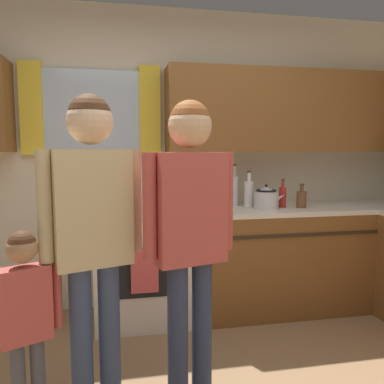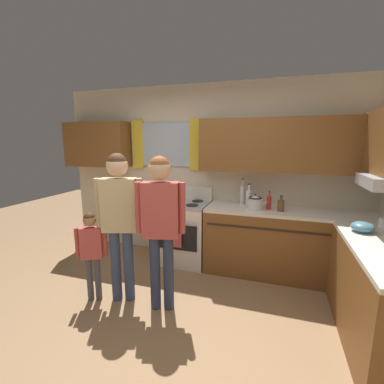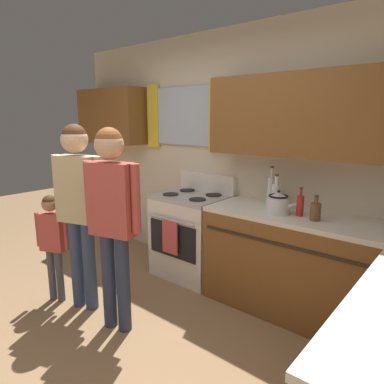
{
  "view_description": "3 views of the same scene",
  "coord_description": "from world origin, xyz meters",
  "px_view_note": "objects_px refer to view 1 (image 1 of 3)",
  "views": [
    {
      "loc": [
        -0.43,
        -1.57,
        1.39
      ],
      "look_at": [
        0.01,
        0.65,
        1.14
      ],
      "focal_mm": 36.37,
      "sensor_mm": 36.0,
      "label": 1
    },
    {
      "loc": [
        1.04,
        -2.02,
        1.78
      ],
      "look_at": [
        0.18,
        0.68,
        1.24
      ],
      "focal_mm": 24.92,
      "sensor_mm": 36.0,
      "label": 2
    },
    {
      "loc": [
        2.07,
        -1.21,
        1.7
      ],
      "look_at": [
        0.19,
        1.02,
        1.08
      ],
      "focal_mm": 32.32,
      "sensor_mm": 36.0,
      "label": 3
    }
  ],
  "objects_px": {
    "adult_in_plaid": "(190,220)",
    "small_child": "(25,312)",
    "bottle_sauce_red": "(283,197)",
    "bottle_milk_white": "(249,193)",
    "bottle_squat_brown": "(301,199)",
    "stove_oven": "(142,263)",
    "stovetop_kettle": "(266,198)",
    "adult_holding_child": "(92,220)",
    "bottle_tall_clear": "(234,190)"
  },
  "relations": [
    {
      "from": "bottle_milk_white",
      "to": "stovetop_kettle",
      "type": "xyz_separation_m",
      "value": [
        0.1,
        -0.15,
        -0.02
      ]
    },
    {
      "from": "bottle_sauce_red",
      "to": "adult_holding_child",
      "type": "distance_m",
      "value": 1.89
    },
    {
      "from": "stove_oven",
      "to": "adult_in_plaid",
      "type": "xyz_separation_m",
      "value": [
        0.18,
        -1.18,
        0.57
      ]
    },
    {
      "from": "stove_oven",
      "to": "bottle_sauce_red",
      "type": "distance_m",
      "value": 1.31
    },
    {
      "from": "bottle_sauce_red",
      "to": "bottle_tall_clear",
      "type": "distance_m",
      "value": 0.42
    },
    {
      "from": "adult_holding_child",
      "to": "small_child",
      "type": "height_order",
      "value": "adult_holding_child"
    },
    {
      "from": "stovetop_kettle",
      "to": "bottle_tall_clear",
      "type": "bearing_deg",
      "value": 128.74
    },
    {
      "from": "small_child",
      "to": "bottle_squat_brown",
      "type": "bearing_deg",
      "value": 31.09
    },
    {
      "from": "stove_oven",
      "to": "stovetop_kettle",
      "type": "xyz_separation_m",
      "value": [
        1.03,
        -0.09,
        0.53
      ]
    },
    {
      "from": "bottle_squat_brown",
      "to": "adult_in_plaid",
      "type": "relative_size",
      "value": 0.12
    },
    {
      "from": "bottle_sauce_red",
      "to": "adult_in_plaid",
      "type": "height_order",
      "value": "adult_in_plaid"
    },
    {
      "from": "adult_in_plaid",
      "to": "small_child",
      "type": "bearing_deg",
      "value": -173.26
    },
    {
      "from": "stove_oven",
      "to": "small_child",
      "type": "height_order",
      "value": "stove_oven"
    },
    {
      "from": "adult_in_plaid",
      "to": "bottle_sauce_red",
      "type": "bearing_deg",
      "value": 48.12
    },
    {
      "from": "bottle_sauce_red",
      "to": "bottle_tall_clear",
      "type": "relative_size",
      "value": 0.67
    },
    {
      "from": "stove_oven",
      "to": "small_child",
      "type": "bearing_deg",
      "value": -115.94
    },
    {
      "from": "bottle_squat_brown",
      "to": "adult_in_plaid",
      "type": "xyz_separation_m",
      "value": [
        -1.17,
        -1.09,
        0.06
      ]
    },
    {
      "from": "bottle_squat_brown",
      "to": "stovetop_kettle",
      "type": "distance_m",
      "value": 0.32
    },
    {
      "from": "bottle_sauce_red",
      "to": "bottle_tall_clear",
      "type": "bearing_deg",
      "value": 152.57
    },
    {
      "from": "small_child",
      "to": "bottle_tall_clear",
      "type": "bearing_deg",
      "value": 44.56
    },
    {
      "from": "bottle_milk_white",
      "to": "bottle_tall_clear",
      "type": "bearing_deg",
      "value": 135.37
    },
    {
      "from": "small_child",
      "to": "adult_in_plaid",
      "type": "bearing_deg",
      "value": 6.74
    },
    {
      "from": "stove_oven",
      "to": "bottle_sauce_red",
      "type": "xyz_separation_m",
      "value": [
        1.2,
        -0.03,
        0.53
      ]
    },
    {
      "from": "stove_oven",
      "to": "bottle_tall_clear",
      "type": "bearing_deg",
      "value": 10.82
    },
    {
      "from": "adult_in_plaid",
      "to": "stove_oven",
      "type": "bearing_deg",
      "value": 98.66
    },
    {
      "from": "bottle_sauce_red",
      "to": "bottle_milk_white",
      "type": "height_order",
      "value": "bottle_milk_white"
    },
    {
      "from": "bottle_squat_brown",
      "to": "bottle_tall_clear",
      "type": "distance_m",
      "value": 0.58
    },
    {
      "from": "bottle_tall_clear",
      "to": "adult_in_plaid",
      "type": "xyz_separation_m",
      "value": [
        -0.65,
        -1.34,
        -0.01
      ]
    },
    {
      "from": "bottle_milk_white",
      "to": "bottle_tall_clear",
      "type": "distance_m",
      "value": 0.14
    },
    {
      "from": "bottle_sauce_red",
      "to": "small_child",
      "type": "height_order",
      "value": "bottle_sauce_red"
    },
    {
      "from": "bottle_milk_white",
      "to": "stovetop_kettle",
      "type": "bearing_deg",
      "value": -56.43
    },
    {
      "from": "bottle_squat_brown",
      "to": "bottle_tall_clear",
      "type": "relative_size",
      "value": 0.56
    },
    {
      "from": "stovetop_kettle",
      "to": "adult_holding_child",
      "type": "bearing_deg",
      "value": -141.38
    },
    {
      "from": "adult_holding_child",
      "to": "stove_oven",
      "type": "bearing_deg",
      "value": 75.07
    },
    {
      "from": "bottle_squat_brown",
      "to": "adult_holding_child",
      "type": "height_order",
      "value": "adult_holding_child"
    },
    {
      "from": "bottle_tall_clear",
      "to": "adult_holding_child",
      "type": "relative_size",
      "value": 0.22
    },
    {
      "from": "bottle_milk_white",
      "to": "small_child",
      "type": "xyz_separation_m",
      "value": [
        -1.55,
        -1.33,
        -0.38
      ]
    },
    {
      "from": "bottle_squat_brown",
      "to": "small_child",
      "type": "xyz_separation_m",
      "value": [
        -1.97,
        -1.19,
        -0.33
      ]
    },
    {
      "from": "bottle_tall_clear",
      "to": "adult_in_plaid",
      "type": "distance_m",
      "value": 1.49
    },
    {
      "from": "bottle_milk_white",
      "to": "adult_holding_child",
      "type": "bearing_deg",
      "value": -135.48
    },
    {
      "from": "small_child",
      "to": "stove_oven",
      "type": "bearing_deg",
      "value": 64.06
    },
    {
      "from": "bottle_milk_white",
      "to": "stove_oven",
      "type": "bearing_deg",
      "value": -176.27
    },
    {
      "from": "stovetop_kettle",
      "to": "adult_in_plaid",
      "type": "relative_size",
      "value": 0.17
    },
    {
      "from": "bottle_tall_clear",
      "to": "stovetop_kettle",
      "type": "xyz_separation_m",
      "value": [
        0.2,
        -0.25,
        -0.05
      ]
    },
    {
      "from": "adult_in_plaid",
      "to": "small_child",
      "type": "xyz_separation_m",
      "value": [
        -0.8,
        -0.09,
        -0.39
      ]
    },
    {
      "from": "stove_oven",
      "to": "bottle_squat_brown",
      "type": "distance_m",
      "value": 1.45
    },
    {
      "from": "bottle_sauce_red",
      "to": "bottle_squat_brown",
      "type": "height_order",
      "value": "bottle_sauce_red"
    },
    {
      "from": "bottle_milk_white",
      "to": "bottle_squat_brown",
      "type": "height_order",
      "value": "bottle_milk_white"
    },
    {
      "from": "bottle_squat_brown",
      "to": "adult_in_plaid",
      "type": "distance_m",
      "value": 1.61
    },
    {
      "from": "bottle_sauce_red",
      "to": "bottle_tall_clear",
      "type": "xyz_separation_m",
      "value": [
        -0.37,
        0.19,
        0.05
      ]
    }
  ]
}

